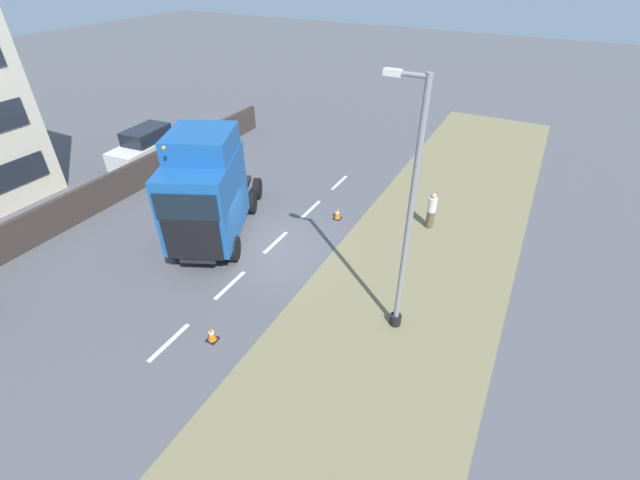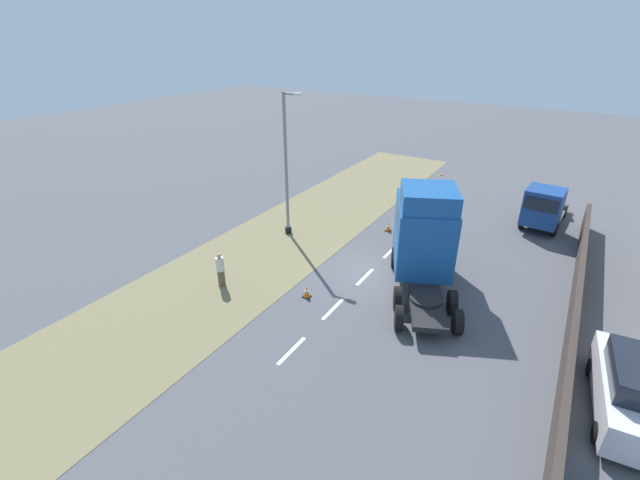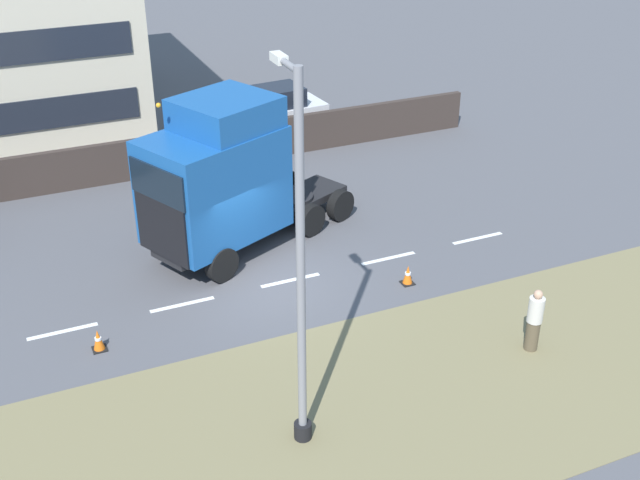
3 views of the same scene
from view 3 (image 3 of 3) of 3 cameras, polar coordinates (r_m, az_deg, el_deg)
The scene contains 11 objects.
ground_plane at distance 22.98m, azimuth -3.74°, elevation -3.24°, with size 120.00×120.00×0.00m, color #515156.
grass_verge at distance 18.49m, azimuth 2.92°, elevation -12.16°, with size 7.00×44.00×0.01m.
lane_markings at distance 23.18m, azimuth -2.12°, elevation -2.88°, with size 0.16×14.60×0.00m.
boundary_wall at distance 30.40m, azimuth -9.75°, elevation 6.19°, with size 0.25×24.00×1.53m.
building_block at distance 37.44m, azimuth -21.05°, elevation 14.90°, with size 11.20×8.96×10.02m.
lorry_cab at distance 23.71m, azimuth -7.04°, elevation 4.29°, with size 5.17×7.36×4.98m.
parked_car at distance 33.00m, azimuth -3.67°, elevation 8.86°, with size 2.23×4.81×2.16m.
lamp_post at distance 15.65m, azimuth -1.44°, elevation -3.54°, with size 1.31×0.39×8.20m.
pedestrian at distance 20.59m, azimuth 14.99°, elevation -5.57°, with size 0.39×0.39×1.73m.
traffic_cone_lead at distance 20.95m, azimuth -15.49°, elevation -6.88°, with size 0.36×0.36×0.58m.
traffic_cone_trailing at distance 23.02m, azimuth 6.26°, elevation -2.48°, with size 0.36×0.36×0.58m.
Camera 3 is at (-18.49, 6.50, 12.00)m, focal length 45.00 mm.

